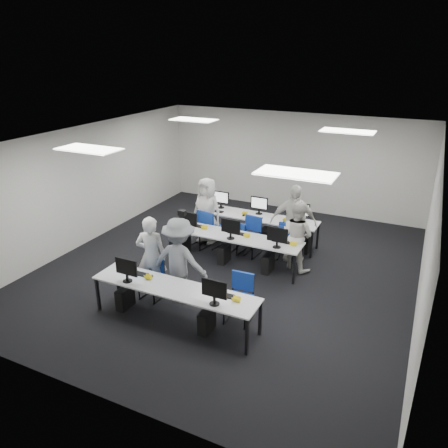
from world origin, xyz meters
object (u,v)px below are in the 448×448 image
at_px(chair_1, 239,307).
at_px(chair_5, 212,234).
at_px(chair_0, 153,286).
at_px(student_1, 297,236).
at_px(student_3, 293,223).
at_px(chair_7, 287,247).
at_px(chair_2, 199,236).
at_px(student_2, 207,211).
at_px(chair_6, 241,242).
at_px(desk_front, 175,290).
at_px(chair_3, 249,243).
at_px(desk_mid, 234,238).
at_px(student_0, 151,256).
at_px(chair_4, 284,252).
at_px(photographer, 180,261).

distance_m(chair_1, chair_5, 3.42).
distance_m(chair_0, student_1, 3.41).
bearing_deg(student_3, chair_7, 161.00).
height_order(chair_2, chair_7, chair_2).
distance_m(chair_0, chair_7, 3.50).
bearing_deg(student_2, chair_2, -89.55).
distance_m(chair_6, student_2, 1.22).
bearing_deg(chair_6, chair_7, 11.00).
bearing_deg(chair_0, student_3, 58.09).
bearing_deg(chair_7, desk_front, -117.19).
height_order(chair_0, chair_3, chair_3).
distance_m(desk_mid, chair_2, 1.38).
bearing_deg(student_2, desk_mid, -31.54).
bearing_deg(chair_1, chair_3, 106.01).
relative_size(student_1, student_2, 0.94).
relative_size(chair_3, student_3, 0.51).
xyz_separation_m(chair_1, student_0, (-2.00, 0.15, 0.56)).
height_order(desk_front, student_1, student_1).
bearing_deg(student_2, chair_4, -2.66).
height_order(chair_4, photographer, photographer).
height_order(chair_7, student_0, student_0).
relative_size(chair_0, chair_6, 0.99).
xyz_separation_m(chair_0, student_3, (2.00, 2.94, 0.67)).
xyz_separation_m(desk_mid, student_0, (-0.97, -1.89, 0.16)).
relative_size(desk_front, student_3, 1.73).
relative_size(chair_2, chair_4, 0.94).
bearing_deg(chair_4, desk_front, -107.54).
bearing_deg(chair_2, student_1, 8.70).
bearing_deg(student_1, chair_2, 18.73).
distance_m(chair_2, student_1, 2.63).
distance_m(student_1, photographer, 2.89).
distance_m(chair_2, chair_7, 2.26).
bearing_deg(chair_0, chair_4, 56.07).
distance_m(desk_mid, student_2, 1.50).
distance_m(chair_3, chair_5, 1.08).
bearing_deg(student_1, student_0, 65.81).
distance_m(desk_front, chair_1, 1.24).
bearing_deg(chair_2, photographer, -59.01).
bearing_deg(chair_7, chair_6, 177.40).
distance_m(chair_2, chair_5, 0.32).
bearing_deg(chair_2, student_0, -73.75).
relative_size(chair_2, student_1, 0.55).
xyz_separation_m(chair_0, student_2, (-0.29, 2.97, 0.60)).
height_order(chair_4, chair_7, chair_4).
distance_m(chair_0, student_2, 3.05).
bearing_deg(desk_front, photographer, 113.62).
height_order(chair_3, chair_4, chair_4).
relative_size(chair_0, chair_2, 0.92).
relative_size(chair_1, chair_3, 0.97).
height_order(chair_5, student_1, student_1).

